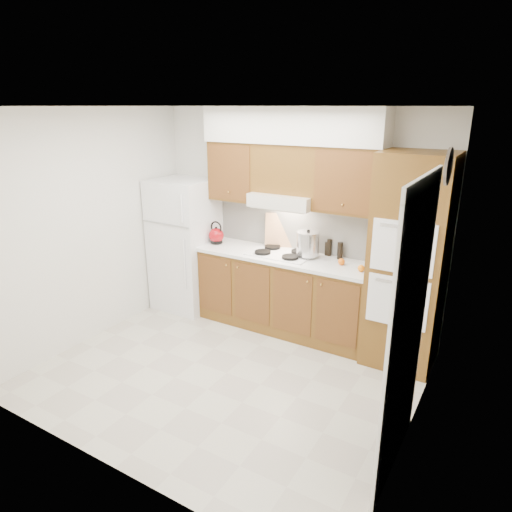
% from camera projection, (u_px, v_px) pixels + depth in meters
% --- Properties ---
extents(floor, '(3.60, 3.60, 0.00)m').
position_uv_depth(floor, '(227.00, 373.00, 4.67)').
color(floor, '#BBB6A3').
rests_on(floor, ground).
extents(ceiling, '(3.60, 3.60, 0.00)m').
position_uv_depth(ceiling, '(220.00, 106.00, 3.85)').
color(ceiling, white).
rests_on(ceiling, wall_back).
extents(wall_back, '(3.60, 0.02, 2.60)m').
position_uv_depth(wall_back, '(295.00, 220.00, 5.49)').
color(wall_back, silver).
rests_on(wall_back, floor).
extents(wall_left, '(0.02, 3.00, 2.60)m').
position_uv_depth(wall_left, '(92.00, 227.00, 5.13)').
color(wall_left, silver).
rests_on(wall_left, floor).
extents(wall_right, '(0.02, 3.00, 2.60)m').
position_uv_depth(wall_right, '(423.00, 290.00, 3.39)').
color(wall_right, silver).
rests_on(wall_right, floor).
extents(fridge, '(0.75, 0.72, 1.72)m').
position_uv_depth(fridge, '(186.00, 245.00, 6.01)').
color(fridge, white).
rests_on(fridge, floor).
extents(base_cabinets, '(2.11, 0.60, 0.90)m').
position_uv_depth(base_cabinets, '(284.00, 293.00, 5.50)').
color(base_cabinets, brown).
rests_on(base_cabinets, floor).
extents(countertop, '(2.13, 0.62, 0.04)m').
position_uv_depth(countertop, '(284.00, 257.00, 5.34)').
color(countertop, white).
rests_on(countertop, base_cabinets).
extents(backsplash, '(2.11, 0.03, 0.56)m').
position_uv_depth(backsplash, '(296.00, 227.00, 5.49)').
color(backsplash, white).
rests_on(backsplash, countertop).
extents(oven_cabinet, '(0.70, 0.65, 2.20)m').
position_uv_depth(oven_cabinet, '(409.00, 263.00, 4.58)').
color(oven_cabinet, brown).
rests_on(oven_cabinet, floor).
extents(upper_cab_left, '(0.63, 0.33, 0.70)m').
position_uv_depth(upper_cab_left, '(237.00, 171.00, 5.52)').
color(upper_cab_left, brown).
rests_on(upper_cab_left, wall_back).
extents(upper_cab_right, '(0.73, 0.33, 0.70)m').
position_uv_depth(upper_cab_right, '(350.00, 180.00, 4.83)').
color(upper_cab_right, brown).
rests_on(upper_cab_right, wall_back).
extents(range_hood, '(0.75, 0.45, 0.15)m').
position_uv_depth(range_hood, '(285.00, 200.00, 5.23)').
color(range_hood, silver).
rests_on(range_hood, wall_back).
extents(upper_cab_over_hood, '(0.75, 0.33, 0.55)m').
position_uv_depth(upper_cab_over_hood, '(288.00, 169.00, 5.17)').
color(upper_cab_over_hood, brown).
rests_on(upper_cab_over_hood, range_hood).
extents(soffit, '(2.13, 0.36, 0.40)m').
position_uv_depth(soffit, '(292.00, 125.00, 4.98)').
color(soffit, silver).
rests_on(soffit, wall_back).
extents(cooktop, '(0.74, 0.50, 0.01)m').
position_uv_depth(cooktop, '(281.00, 254.00, 5.37)').
color(cooktop, white).
rests_on(cooktop, countertop).
extents(doorway, '(0.02, 0.90, 2.10)m').
position_uv_depth(doorway, '(407.00, 339.00, 3.19)').
color(doorway, black).
rests_on(doorway, floor).
extents(wall_clock, '(0.02, 0.30, 0.30)m').
position_uv_depth(wall_clock, '(449.00, 167.00, 3.58)').
color(wall_clock, '#3F3833').
rests_on(wall_clock, wall_right).
extents(kettle, '(0.24, 0.24, 0.19)m').
position_uv_depth(kettle, '(216.00, 235.00, 5.75)').
color(kettle, maroon).
rests_on(kettle, countertop).
extents(cutting_board, '(0.35, 0.23, 0.44)m').
position_uv_depth(cutting_board, '(279.00, 231.00, 5.58)').
color(cutting_board, tan).
rests_on(cutting_board, countertop).
extents(stock_pot, '(0.27, 0.27, 0.27)m').
position_uv_depth(stock_pot, '(308.00, 244.00, 5.20)').
color(stock_pot, silver).
rests_on(stock_pot, cooktop).
extents(condiment_a, '(0.06, 0.06, 0.20)m').
position_uv_depth(condiment_a, '(329.00, 247.00, 5.29)').
color(condiment_a, black).
rests_on(condiment_a, countertop).
extents(condiment_b, '(0.07, 0.07, 0.20)m').
position_uv_depth(condiment_b, '(340.00, 251.00, 5.17)').
color(condiment_b, black).
rests_on(condiment_b, countertop).
extents(condiment_c, '(0.06, 0.06, 0.16)m').
position_uv_depth(condiment_c, '(327.00, 249.00, 5.31)').
color(condiment_c, black).
rests_on(condiment_c, countertop).
extents(orange_near, '(0.08, 0.08, 0.07)m').
position_uv_depth(orange_near, '(361.00, 268.00, 4.79)').
color(orange_near, orange).
rests_on(orange_near, countertop).
extents(orange_far, '(0.09, 0.09, 0.07)m').
position_uv_depth(orange_far, '(341.00, 262.00, 4.99)').
color(orange_far, '#FD570D').
rests_on(orange_far, countertop).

